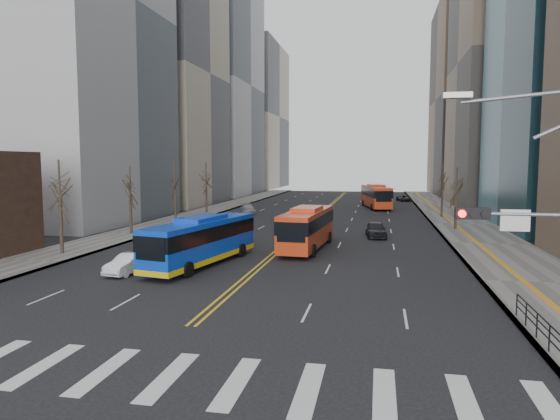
{
  "coord_description": "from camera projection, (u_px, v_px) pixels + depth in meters",
  "views": [
    {
      "loc": [
        7.99,
        -15.07,
        7.15
      ],
      "look_at": [
        3.03,
        9.87,
        4.73
      ],
      "focal_mm": 32.0,
      "sensor_mm": 36.0,
      "label": 1
    }
  ],
  "objects": [
    {
      "name": "ground",
      "position": [
        136.0,
        374.0,
        16.94
      ],
      "size": [
        220.0,
        220.0,
        0.0
      ],
      "primitive_type": "plane",
      "color": "black"
    },
    {
      "name": "sidewalk_right",
      "position": [
        462.0,
        224.0,
        57.47
      ],
      "size": [
        7.0,
        130.0,
        0.15
      ],
      "primitive_type": "cube",
      "color": "slate",
      "rests_on": "ground"
    },
    {
      "name": "sidewalk_left",
      "position": [
        185.0,
        218.0,
        64.08
      ],
      "size": [
        5.0,
        130.0,
        0.15
      ],
      "primitive_type": "cube",
      "color": "slate",
      "rests_on": "ground"
    },
    {
      "name": "crosswalk",
      "position": [
        136.0,
        373.0,
        16.94
      ],
      "size": [
        26.7,
        4.0,
        0.01
      ],
      "color": "silver",
      "rests_on": "ground"
    },
    {
      "name": "centerline",
      "position": [
        321.0,
        213.0,
        70.64
      ],
      "size": [
        0.55,
        100.0,
        0.01
      ],
      "color": "gold",
      "rests_on": "ground"
    },
    {
      "name": "office_towers",
      "position": [
        333.0,
        60.0,
        81.53
      ],
      "size": [
        83.0,
        134.0,
        58.0
      ],
      "color": "#9C9C9F",
      "rests_on": "ground"
    },
    {
      "name": "pedestrian_railing",
      "position": [
        537.0,
        321.0,
        19.94
      ],
      "size": [
        0.06,
        6.06,
        1.02
      ],
      "color": "black",
      "rests_on": "sidewalk_right"
    },
    {
      "name": "street_trees",
      "position": [
        230.0,
        185.0,
        51.61
      ],
      "size": [
        35.2,
        47.2,
        7.6
      ],
      "color": "#32261E",
      "rests_on": "ground"
    },
    {
      "name": "blue_bus",
      "position": [
        202.0,
        239.0,
        34.87
      ],
      "size": [
        4.66,
        12.0,
        3.42
      ],
      "color": "blue",
      "rests_on": "ground"
    },
    {
      "name": "red_bus_near",
      "position": [
        307.0,
        225.0,
        41.34
      ],
      "size": [
        3.36,
        11.19,
        3.5
      ],
      "color": "red",
      "rests_on": "ground"
    },
    {
      "name": "red_bus_far",
      "position": [
        376.0,
        195.0,
        78.23
      ],
      "size": [
        5.03,
        12.14,
        3.73
      ],
      "color": "red",
      "rests_on": "ground"
    },
    {
      "name": "car_white",
      "position": [
        129.0,
        264.0,
        32.24
      ],
      "size": [
        1.88,
        4.02,
        1.28
      ],
      "primitive_type": "imported",
      "rotation": [
        0.0,
        0.0,
        -0.14
      ],
      "color": "white",
      "rests_on": "ground"
    },
    {
      "name": "car_dark_mid",
      "position": [
        376.0,
        229.0,
        47.82
      ],
      "size": [
        2.21,
        4.65,
        1.53
      ],
      "primitive_type": "imported",
      "rotation": [
        0.0,
        0.0,
        0.09
      ],
      "color": "black",
      "rests_on": "ground"
    },
    {
      "name": "car_silver",
      "position": [
        247.0,
        209.0,
        69.58
      ],
      "size": [
        3.41,
        4.98,
        1.34
      ],
      "primitive_type": "imported",
      "rotation": [
        0.0,
        0.0,
        0.37
      ],
      "color": "gray",
      "rests_on": "ground"
    },
    {
      "name": "car_dark_far",
      "position": [
        404.0,
        198.0,
        92.53
      ],
      "size": [
        2.8,
        4.34,
        1.11
      ],
      "primitive_type": "imported",
      "rotation": [
        0.0,
        0.0,
        0.26
      ],
      "color": "black",
      "rests_on": "ground"
    }
  ]
}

